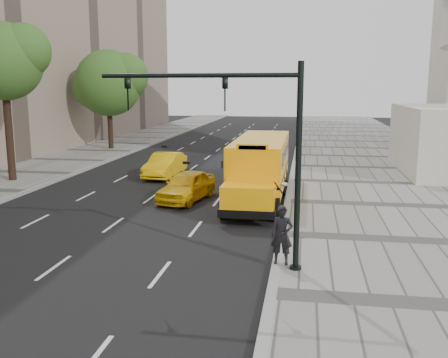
% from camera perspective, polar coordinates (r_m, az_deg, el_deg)
% --- Properties ---
extents(ground, '(140.00, 140.00, 0.00)m').
position_cam_1_polar(ground, '(25.58, -6.29, -2.32)').
color(ground, black).
rests_on(ground, ground).
extents(sidewalk_museum, '(12.00, 140.00, 0.15)m').
position_cam_1_polar(sidewalk_museum, '(25.18, 21.07, -3.01)').
color(sidewalk_museum, gray).
rests_on(sidewalk_museum, ground).
extents(curb_museum, '(0.30, 140.00, 0.15)m').
position_cam_1_polar(curb_museum, '(24.65, 7.28, -2.65)').
color(curb_museum, gray).
rests_on(curb_museum, ground).
extents(curb_far, '(0.30, 140.00, 0.15)m').
position_cam_1_polar(curb_far, '(28.75, -21.84, -1.43)').
color(curb_far, gray).
rests_on(curb_far, ground).
extents(tree_b, '(5.02, 4.46, 9.30)m').
position_cam_1_polar(tree_b, '(31.98, -23.78, 12.25)').
color(tree_b, black).
rests_on(tree_b, ground).
extents(tree_c, '(6.51, 5.79, 8.81)m').
position_cam_1_polar(tree_c, '(45.69, -12.94, 10.70)').
color(tree_c, black).
rests_on(tree_c, ground).
extents(school_bus, '(2.96, 11.56, 3.19)m').
position_cam_1_polar(school_bus, '(26.03, 4.20, 1.90)').
color(school_bus, '#FFA508').
rests_on(school_bus, ground).
extents(taxi_near, '(2.58, 4.63, 1.49)m').
position_cam_1_polar(taxi_near, '(25.12, -4.28, -0.78)').
color(taxi_near, '#EEB509').
rests_on(taxi_near, ground).
extents(taxi_far, '(1.81, 4.65, 1.51)m').
position_cam_1_polar(taxi_far, '(31.74, -6.75, 1.59)').
color(taxi_far, '#EEB509').
rests_on(taxi_far, ground).
extents(pedestrian, '(0.71, 0.49, 1.88)m').
position_cam_1_polar(pedestrian, '(15.82, 6.64, -6.39)').
color(pedestrian, black).
rests_on(pedestrian, sidewalk_museum).
extents(traffic_signal, '(6.18, 0.36, 6.40)m').
position_cam_1_polar(traffic_signal, '(14.92, 3.13, 4.41)').
color(traffic_signal, black).
rests_on(traffic_signal, ground).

